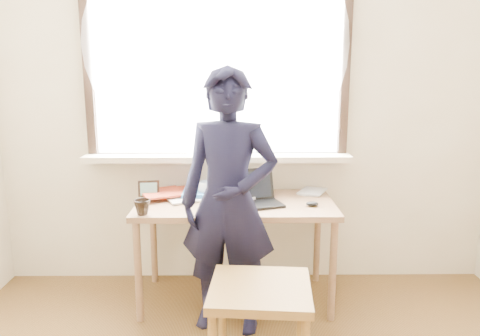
{
  "coord_description": "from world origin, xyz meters",
  "views": [
    {
      "loc": [
        -0.08,
        -1.3,
        1.55
      ],
      "look_at": [
        -0.05,
        0.95,
        1.06
      ],
      "focal_mm": 35.0,
      "sensor_mm": 36.0,
      "label": 1
    }
  ],
  "objects_px": {
    "laptop": "(254,196)",
    "person": "(229,202)",
    "mug_white": "(208,189)",
    "desk": "(236,212)",
    "work_chair": "(260,301)",
    "mug_dark": "(142,207)"
  },
  "relations": [
    {
      "from": "mug_white",
      "to": "mug_dark",
      "type": "height_order",
      "value": "mug_white"
    },
    {
      "from": "laptop",
      "to": "person",
      "type": "xyz_separation_m",
      "value": [
        -0.16,
        -0.29,
        0.04
      ]
    },
    {
      "from": "work_chair",
      "to": "laptop",
      "type": "bearing_deg",
      "value": 90.07
    },
    {
      "from": "laptop",
      "to": "person",
      "type": "height_order",
      "value": "person"
    },
    {
      "from": "laptop",
      "to": "person",
      "type": "bearing_deg",
      "value": -118.7
    },
    {
      "from": "laptop",
      "to": "mug_dark",
      "type": "height_order",
      "value": "laptop"
    },
    {
      "from": "desk",
      "to": "mug_white",
      "type": "xyz_separation_m",
      "value": [
        -0.19,
        0.13,
        0.12
      ]
    },
    {
      "from": "mug_white",
      "to": "person",
      "type": "xyz_separation_m",
      "value": [
        0.15,
        -0.46,
        0.04
      ]
    },
    {
      "from": "mug_dark",
      "to": "work_chair",
      "type": "height_order",
      "value": "mug_dark"
    },
    {
      "from": "desk",
      "to": "mug_white",
      "type": "distance_m",
      "value": 0.26
    },
    {
      "from": "person",
      "to": "desk",
      "type": "bearing_deg",
      "value": 94.48
    },
    {
      "from": "desk",
      "to": "work_chair",
      "type": "relative_size",
      "value": 2.42
    },
    {
      "from": "mug_dark",
      "to": "desk",
      "type": "bearing_deg",
      "value": 25.12
    },
    {
      "from": "mug_white",
      "to": "mug_dark",
      "type": "xyz_separation_m",
      "value": [
        -0.37,
        -0.39,
        -0.01
      ]
    },
    {
      "from": "desk",
      "to": "work_chair",
      "type": "xyz_separation_m",
      "value": [
        0.12,
        -0.83,
        -0.19
      ]
    },
    {
      "from": "mug_white",
      "to": "desk",
      "type": "bearing_deg",
      "value": -35.3
    },
    {
      "from": "desk",
      "to": "work_chair",
      "type": "distance_m",
      "value": 0.86
    },
    {
      "from": "desk",
      "to": "person",
      "type": "distance_m",
      "value": 0.37
    },
    {
      "from": "laptop",
      "to": "work_chair",
      "type": "relative_size",
      "value": 0.71
    },
    {
      "from": "mug_dark",
      "to": "person",
      "type": "distance_m",
      "value": 0.52
    },
    {
      "from": "mug_white",
      "to": "mug_dark",
      "type": "bearing_deg",
      "value": -133.01
    },
    {
      "from": "desk",
      "to": "work_chair",
      "type": "height_order",
      "value": "desk"
    }
  ]
}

